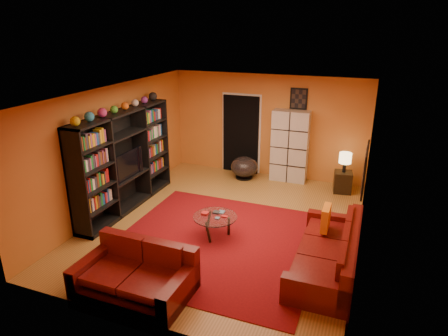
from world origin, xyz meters
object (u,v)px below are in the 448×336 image
at_px(tv, 124,165).
at_px(side_table, 343,182).
at_px(storage_cabinet, 290,146).
at_px(bowl_chair, 244,167).
at_px(entertainment_unit, 125,161).
at_px(coffee_table, 215,219).
at_px(table_lamp, 345,159).
at_px(sofa, 332,253).
at_px(loveseat, 137,273).

relative_size(tv, side_table, 1.98).
height_order(storage_cabinet, bowl_chair, storage_cabinet).
bearing_deg(storage_cabinet, entertainment_unit, -137.29).
xyz_separation_m(coffee_table, table_lamp, (2.01, 3.03, 0.46)).
height_order(sofa, coffee_table, sofa).
bearing_deg(bowl_chair, tv, -124.45).
bearing_deg(entertainment_unit, storage_cabinet, 43.86).
height_order(sofa, table_lamp, table_lamp).
xyz_separation_m(loveseat, table_lamp, (2.49, 4.91, 0.55)).
height_order(coffee_table, storage_cabinet, storage_cabinet).
distance_m(storage_cabinet, side_table, 1.54).
xyz_separation_m(coffee_table, bowl_chair, (-0.43, 3.03, -0.07)).
height_order(coffee_table, bowl_chair, bowl_chair).
height_order(entertainment_unit, bowl_chair, entertainment_unit).
height_order(sofa, bowl_chair, sofa).
relative_size(loveseat, table_lamp, 3.62).
relative_size(tv, storage_cabinet, 0.55).
height_order(entertainment_unit, sofa, entertainment_unit).
xyz_separation_m(loveseat, bowl_chair, (0.04, 4.91, 0.02)).
relative_size(sofa, side_table, 4.69).
xyz_separation_m(entertainment_unit, loveseat, (1.79, -2.41, -0.77)).
bearing_deg(entertainment_unit, bowl_chair, 53.75).
bearing_deg(loveseat, coffee_table, -13.29).
distance_m(storage_cabinet, bowl_chair, 1.27).
relative_size(storage_cabinet, bowl_chair, 2.58).
height_order(entertainment_unit, tv, entertainment_unit).
xyz_separation_m(entertainment_unit, table_lamp, (4.28, 2.50, -0.22)).
height_order(bowl_chair, table_lamp, table_lamp).
relative_size(sofa, loveseat, 1.39).
relative_size(bowl_chair, side_table, 1.38).
bearing_deg(loveseat, sofa, -57.91).
xyz_separation_m(entertainment_unit, bowl_chair, (1.83, 2.50, -0.75)).
height_order(tv, side_table, tv).
bearing_deg(loveseat, table_lamp, -25.91).
bearing_deg(tv, entertainment_unit, 26.61).
bearing_deg(loveseat, side_table, -25.91).
xyz_separation_m(sofa, bowl_chair, (-2.58, 3.33, 0.02)).
bearing_deg(bowl_chair, entertainment_unit, -126.25).
distance_m(entertainment_unit, tv, 0.12).
xyz_separation_m(bowl_chair, side_table, (2.44, -0.00, -0.05)).
bearing_deg(loveseat, bowl_chair, 0.46).
relative_size(tv, loveseat, 0.59).
bearing_deg(sofa, coffee_table, 172.04).
distance_m(coffee_table, storage_cabinet, 3.43).
relative_size(storage_cabinet, side_table, 3.58).
relative_size(entertainment_unit, side_table, 6.00).
bearing_deg(coffee_table, sofa, -7.81).
height_order(loveseat, storage_cabinet, storage_cabinet).
bearing_deg(tv, sofa, -99.43).
xyz_separation_m(storage_cabinet, side_table, (1.36, -0.30, -0.64)).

